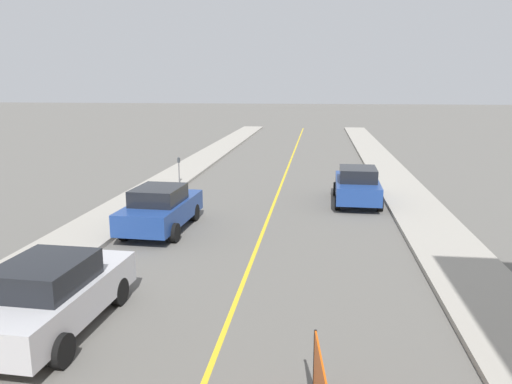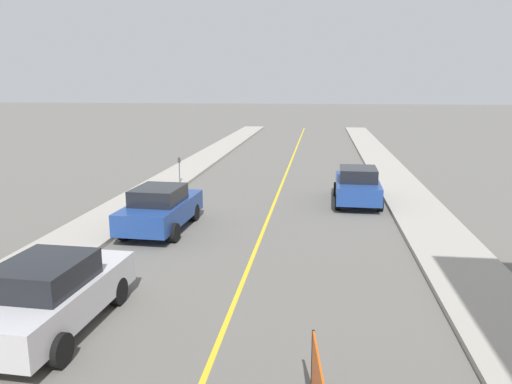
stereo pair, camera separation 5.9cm
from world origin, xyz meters
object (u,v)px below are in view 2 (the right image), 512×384
at_px(parked_car_curb_near, 51,294).
at_px(parking_meter_far_curb, 179,165).
at_px(parked_car_curb_mid, 161,208).
at_px(parked_car_curb_far, 357,185).

xyz_separation_m(parked_car_curb_near, parking_meter_far_curb, (-1.60, 15.23, 0.28)).
relative_size(parked_car_curb_near, parked_car_curb_mid, 1.00).
bearing_deg(parked_car_curb_near, parking_meter_far_curb, 98.45).
distance_m(parked_car_curb_near, parking_meter_far_curb, 15.31).
height_order(parked_car_curb_near, parking_meter_far_curb, parked_car_curb_near).
relative_size(parked_car_curb_far, parking_meter_far_curb, 3.29).
bearing_deg(parked_car_curb_near, parked_car_curb_mid, 92.83).
distance_m(parked_car_curb_near, parked_car_curb_mid, 7.40).
bearing_deg(parking_meter_far_curb, parked_car_curb_far, -17.72).
height_order(parked_car_curb_near, parked_car_curb_far, same).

